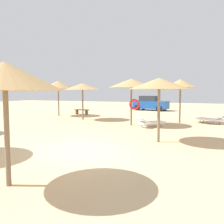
% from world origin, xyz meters
% --- Properties ---
extents(ground_plane, '(80.00, 80.00, 0.00)m').
position_xyz_m(ground_plane, '(0.00, 0.00, 0.00)').
color(ground_plane, '#D1B284').
extents(parasol_2, '(2.22, 2.22, 3.05)m').
position_xyz_m(parasol_2, '(2.34, 9.52, 2.75)').
color(parasol_2, '#75604C').
rests_on(parasol_2, ground).
extents(parasol_3, '(2.97, 2.97, 3.02)m').
position_xyz_m(parasol_3, '(-0.38, 6.99, 2.70)').
color(parasol_3, '#75604C').
rests_on(parasol_3, ground).
extents(parasol_4, '(2.82, 2.82, 3.18)m').
position_xyz_m(parasol_4, '(-8.42, 10.14, 2.82)').
color(parasol_4, '#75604C').
rests_on(parasol_4, ground).
extents(parasol_6, '(2.58, 2.58, 2.84)m').
position_xyz_m(parasol_6, '(0.18, -3.41, 2.51)').
color(parasol_6, '#75604C').
rests_on(parasol_6, ground).
extents(parasol_8, '(2.86, 2.86, 2.84)m').
position_xyz_m(parasol_8, '(-4.86, 8.42, 2.57)').
color(parasol_8, '#75604C').
rests_on(parasol_8, ground).
extents(parasol_9, '(2.61, 2.61, 2.76)m').
position_xyz_m(parasol_9, '(2.34, 2.66, 2.51)').
color(parasol_9, '#75604C').
rests_on(parasol_9, ground).
extents(lounger_2, '(1.97, 1.53, 0.62)m').
position_xyz_m(lounger_2, '(4.40, 10.06, 0.31)').
color(lounger_2, white).
rests_on(lounger_2, ground).
extents(lounger_3, '(1.68, 1.89, 0.68)m').
position_xyz_m(lounger_3, '(0.95, 6.68, 0.31)').
color(lounger_3, white).
rests_on(lounger_3, ground).
extents(bench_0, '(1.51, 0.44, 0.49)m').
position_xyz_m(bench_0, '(-7.16, 12.07, 0.35)').
color(bench_0, brown).
rests_on(bench_0, ground).
extents(parked_car, '(4.21, 2.46, 1.72)m').
position_xyz_m(parked_car, '(-2.32, 19.68, 0.82)').
color(parked_car, '#194C9E').
rests_on(parked_car, ground).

